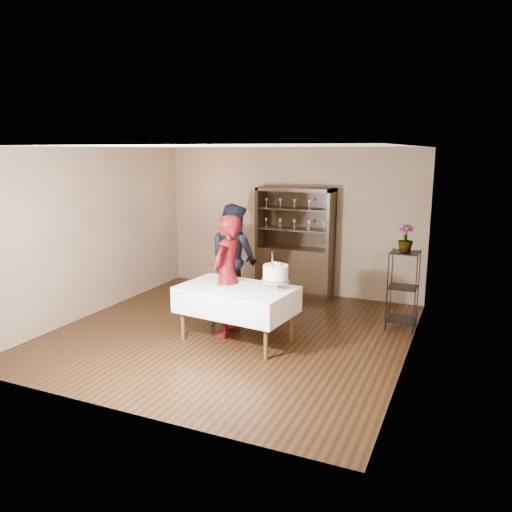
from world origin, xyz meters
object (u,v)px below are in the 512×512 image
object	(u,v)px
china_hutch	(295,260)
plant_etagere	(403,287)
cake	(276,274)
man	(234,259)
potted_plant	(406,238)
woman	(227,276)
cake_table	(237,300)

from	to	relation	value
china_hutch	plant_etagere	xyz separation A→B (m)	(2.08, -1.05, -0.01)
plant_etagere	cake	world-z (taller)	cake
china_hutch	man	size ratio (longest dim) A/B	1.10
potted_plant	woman	bearing A→B (deg)	-150.15
cake_table	man	size ratio (longest dim) A/B	0.92
man	potted_plant	world-z (taller)	man
plant_etagere	potted_plant	distance (m)	0.74
woman	potted_plant	size ratio (longest dim) A/B	4.42
china_hutch	cake_table	world-z (taller)	china_hutch
woman	potted_plant	distance (m)	2.68
woman	cake	distance (m)	0.77
woman	cake_table	bearing A→B (deg)	57.88
china_hutch	cake_table	distance (m)	2.48
cake_table	man	distance (m)	1.32
china_hutch	potted_plant	size ratio (longest dim) A/B	5.00
cake_table	man	xyz separation A→B (m)	(-0.60, 1.13, 0.31)
plant_etagere	cake	size ratio (longest dim) A/B	2.26
man	cake	distance (m)	1.52
cake_table	cake	xyz separation A→B (m)	(0.54, 0.12, 0.40)
cake_table	potted_plant	distance (m)	2.64
china_hutch	cake	distance (m)	2.45
china_hutch	potted_plant	distance (m)	2.42
cake	plant_etagere	bearing A→B (deg)	40.56
woman	potted_plant	bearing A→B (deg)	121.55
man	cake	bearing A→B (deg)	164.26
woman	potted_plant	world-z (taller)	woman
potted_plant	cake	bearing A→B (deg)	-138.74
china_hutch	man	distance (m)	1.49
cake	potted_plant	bearing A→B (deg)	41.26
plant_etagere	cake	xyz separation A→B (m)	(-1.53, -1.31, 0.35)
china_hutch	cake_table	size ratio (longest dim) A/B	1.20
cake_table	potted_plant	world-z (taller)	potted_plant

